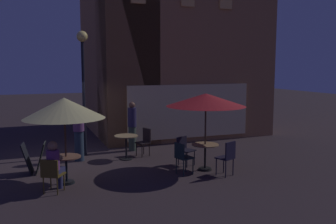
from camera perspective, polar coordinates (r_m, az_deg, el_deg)
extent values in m
plane|color=#312628|center=(12.36, -15.43, -7.20)|extent=(60.00, 60.00, 0.00)
cube|color=#A77247|center=(15.42, 3.14, 10.06)|extent=(7.28, 2.05, 7.58)
cube|color=#A77247|center=(16.77, -8.42, 9.76)|extent=(2.05, 6.61, 7.58)
cube|color=beige|center=(14.39, 3.47, 0.13)|extent=(5.10, 0.08, 2.10)
cylinder|color=black|center=(12.44, -13.04, 2.03)|extent=(0.10, 0.10, 3.87)
sphere|color=#F8DB74|center=(12.43, -13.32, 11.46)|extent=(0.36, 0.36, 0.36)
cube|color=black|center=(10.99, -19.32, -6.76)|extent=(0.35, 0.58, 0.86)
cube|color=black|center=(11.04, -21.19, -6.78)|extent=(0.35, 0.58, 0.86)
cylinder|color=black|center=(9.97, -15.56, -10.62)|extent=(0.40, 0.40, 0.03)
cylinder|color=black|center=(9.87, -15.62, -8.81)|extent=(0.06, 0.06, 0.69)
cylinder|color=brown|center=(9.78, -15.69, -6.79)|extent=(0.76, 0.76, 0.03)
cylinder|color=black|center=(10.84, 5.80, -8.93)|extent=(0.40, 0.40, 0.03)
cylinder|color=black|center=(10.75, 5.82, -7.11)|extent=(0.06, 0.06, 0.74)
cylinder|color=#8C6B49|center=(10.66, 5.85, -5.11)|extent=(0.79, 0.79, 0.03)
cylinder|color=black|center=(12.04, -6.54, -7.30)|extent=(0.40, 0.40, 0.03)
cylinder|color=black|center=(11.95, -6.56, -5.60)|extent=(0.06, 0.06, 0.76)
cylinder|color=olive|center=(11.87, -6.59, -3.75)|extent=(0.77, 0.77, 0.03)
cylinder|color=black|center=(9.96, -15.56, -10.54)|extent=(0.36, 0.36, 0.06)
cylinder|color=#4B3327|center=(9.70, -15.77, -4.55)|extent=(0.05, 0.05, 2.18)
cone|color=tan|center=(9.56, -15.95, 0.60)|extent=(2.05, 2.05, 0.53)
cylinder|color=black|center=(10.84, 5.80, -8.85)|extent=(0.36, 0.36, 0.06)
cylinder|color=#493728|center=(10.59, 5.87, -3.29)|extent=(0.05, 0.05, 2.20)
cone|color=maroon|center=(10.46, 5.94, 1.91)|extent=(2.29, 2.29, 0.37)
cylinder|color=#4D3E17|center=(9.55, -17.89, -10.27)|extent=(0.03, 0.03, 0.42)
cylinder|color=#4D3E17|center=(9.40, -15.96, -10.49)|extent=(0.03, 0.03, 0.42)
cylinder|color=#4D3E17|center=(9.26, -18.92, -10.87)|extent=(0.03, 0.03, 0.42)
cylinder|color=#4D3E17|center=(9.10, -16.94, -11.12)|extent=(0.03, 0.03, 0.42)
cube|color=#4D3E17|center=(9.26, -17.48, -9.34)|extent=(0.60, 0.60, 0.04)
cube|color=#4D3E17|center=(9.03, -18.12, -8.37)|extent=(0.40, 0.26, 0.39)
cylinder|color=black|center=(11.25, 4.15, -7.20)|extent=(0.03, 0.03, 0.45)
cylinder|color=black|center=(10.99, 2.99, -7.54)|extent=(0.03, 0.03, 0.45)
cylinder|color=black|center=(11.47, 2.81, -6.91)|extent=(0.03, 0.03, 0.45)
cylinder|color=black|center=(11.21, 1.63, -7.23)|extent=(0.03, 0.03, 0.45)
cube|color=black|center=(11.17, 2.90, -6.01)|extent=(0.58, 0.58, 0.04)
cube|color=black|center=(11.25, 2.15, -4.83)|extent=(0.41, 0.22, 0.38)
cylinder|color=black|center=(10.55, 2.78, -8.14)|extent=(0.03, 0.03, 0.46)
cylinder|color=black|center=(10.30, 3.93, -8.53)|extent=(0.03, 0.03, 0.46)
cylinder|color=black|center=(10.35, 1.32, -8.43)|extent=(0.03, 0.03, 0.46)
cylinder|color=black|center=(10.10, 2.45, -8.84)|extent=(0.03, 0.03, 0.46)
cube|color=black|center=(10.26, 2.63, -7.15)|extent=(0.51, 0.51, 0.04)
cube|color=black|center=(10.10, 1.79, -6.07)|extent=(0.14, 0.41, 0.41)
cylinder|color=black|center=(10.32, 7.56, -8.51)|extent=(0.03, 0.03, 0.48)
cylinder|color=black|center=(10.57, 8.71, -8.15)|extent=(0.03, 0.03, 0.48)
cylinder|color=black|center=(10.12, 9.03, -8.85)|extent=(0.03, 0.03, 0.48)
cylinder|color=black|center=(10.37, 10.16, -8.47)|extent=(0.03, 0.03, 0.48)
cube|color=black|center=(10.28, 8.89, -7.12)|extent=(0.54, 0.54, 0.04)
cube|color=black|center=(10.11, 9.75, -5.92)|extent=(0.40, 0.19, 0.46)
cylinder|color=black|center=(12.17, -4.09, -6.13)|extent=(0.03, 0.03, 0.43)
cylinder|color=black|center=(12.42, -4.99, -5.87)|extent=(0.03, 0.03, 0.43)
cylinder|color=black|center=(12.36, -2.94, -5.91)|extent=(0.03, 0.03, 0.43)
cylinder|color=black|center=(12.60, -3.84, -5.66)|extent=(0.03, 0.03, 0.43)
cube|color=black|center=(12.34, -3.97, -4.84)|extent=(0.51, 0.51, 0.04)
cube|color=black|center=(12.40, -3.34, -3.60)|extent=(0.18, 0.38, 0.46)
cube|color=#2A2B50|center=(9.36, -17.10, -8.81)|extent=(0.45, 0.47, 0.14)
cylinder|color=#2A2B50|center=(9.57, -16.60, -9.97)|extent=(0.14, 0.14, 0.49)
cylinder|color=#622F69|center=(9.17, -17.56, -7.38)|extent=(0.31, 0.31, 0.55)
sphere|color=#8E6650|center=(9.09, -17.65, -5.08)|extent=(0.23, 0.23, 0.23)
cylinder|color=#273649|center=(12.03, -13.74, -5.18)|extent=(0.29, 0.29, 0.97)
cylinder|color=#653A6B|center=(11.89, -13.85, -1.48)|extent=(0.35, 0.35, 0.60)
sphere|color=#956E4E|center=(11.84, -13.91, 0.40)|extent=(0.20, 0.20, 0.20)
cylinder|color=#364437|center=(13.14, -5.61, -4.17)|extent=(0.26, 0.26, 0.87)
cylinder|color=#2A2547|center=(13.01, -5.65, -0.82)|extent=(0.31, 0.31, 0.68)
sphere|color=brown|center=(12.95, -5.68, 1.10)|extent=(0.22, 0.22, 0.22)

